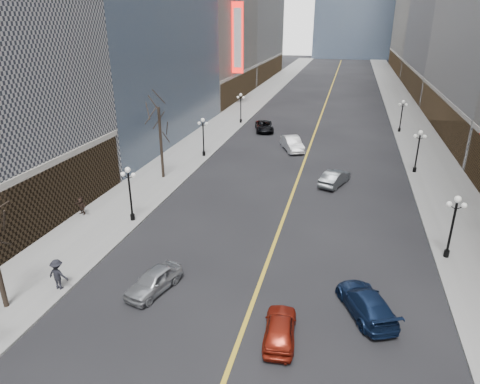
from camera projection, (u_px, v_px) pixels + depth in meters
The scene contains 19 objects.
sidewalk_east at pixel (412, 127), 64.79m from camera, with size 6.00×230.00×0.15m, color gray.
sidewalk_west at pixel (234, 117), 71.15m from camera, with size 6.00×230.00×0.15m, color gray.
lane_line at pixel (323, 110), 76.97m from camera, with size 0.25×200.00×0.02m, color gold.
streetlamp_east_1 at pixel (453, 221), 28.32m from camera, with size 1.26×0.44×4.52m.
streetlamp_east_2 at pixel (418, 147), 44.47m from camera, with size 1.26×0.44×4.52m.
streetlamp_east_3 at pixel (402, 113), 60.63m from camera, with size 1.26×0.44×4.52m.
streetlamp_west_1 at pixel (130, 188), 33.68m from camera, with size 1.26×0.44×4.52m.
streetlamp_west_2 at pixel (203, 133), 49.84m from camera, with size 1.26×0.44×4.52m.
streetlamp_west_3 at pixel (241, 105), 65.99m from camera, with size 1.26×0.44×4.52m.
theatre_marquee at pixel (238, 38), 76.05m from camera, with size 2.00×0.55×12.00m.
tree_west_far at pixel (159, 118), 41.78m from camera, with size 3.60×3.60×7.92m.
car_nb_near at pixel (154, 281), 25.70m from camera, with size 1.64×4.09×1.39m, color #AAAEB2.
car_nb_mid at pixel (292, 144), 53.15m from camera, with size 1.82×5.22×1.72m, color silver.
car_nb_far at pixel (264, 126), 62.17m from camera, with size 2.44×5.30×1.47m, color black.
car_sb_near at pixel (366, 303), 23.69m from camera, with size 2.00×4.92×1.43m, color #112141.
car_sb_mid at pixel (280, 328), 21.80m from camera, with size 1.60×3.98×1.36m, color maroon.
car_sb_far at pixel (335, 178), 42.05m from camera, with size 1.59×4.56×1.50m, color #4C5154.
ped_west_walk at pixel (58, 274), 25.56m from camera, with size 1.27×0.52×1.96m, color black.
ped_west_far at pixel (81, 206), 35.45m from camera, with size 1.41×0.41×1.52m, color black.
Camera 1 is at (4.33, 1.80, 15.35)m, focal length 32.00 mm.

